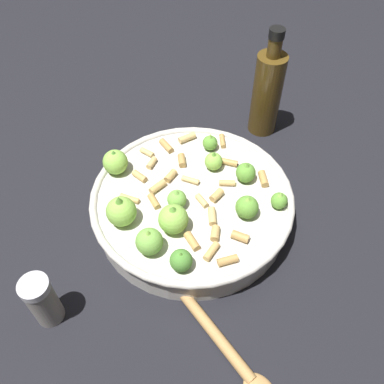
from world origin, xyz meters
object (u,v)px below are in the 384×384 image
(cooking_pan, at_px, (191,203))
(olive_oil_bottle, at_px, (267,92))
(wooden_spoon, at_px, (221,342))
(pepper_shaker, at_px, (43,301))

(cooking_pan, relative_size, olive_oil_bottle, 1.53)
(wooden_spoon, bearing_deg, pepper_shaker, -75.96)
(olive_oil_bottle, distance_m, wooden_spoon, 0.46)
(olive_oil_bottle, bearing_deg, cooking_pan, -8.94)
(olive_oil_bottle, bearing_deg, wooden_spoon, 10.57)
(cooking_pan, height_order, wooden_spoon, cooking_pan)
(pepper_shaker, height_order, olive_oil_bottle, olive_oil_bottle)
(pepper_shaker, bearing_deg, cooking_pan, 155.39)
(wooden_spoon, bearing_deg, cooking_pan, -145.52)
(pepper_shaker, xyz_separation_m, wooden_spoon, (-0.06, 0.24, -0.04))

